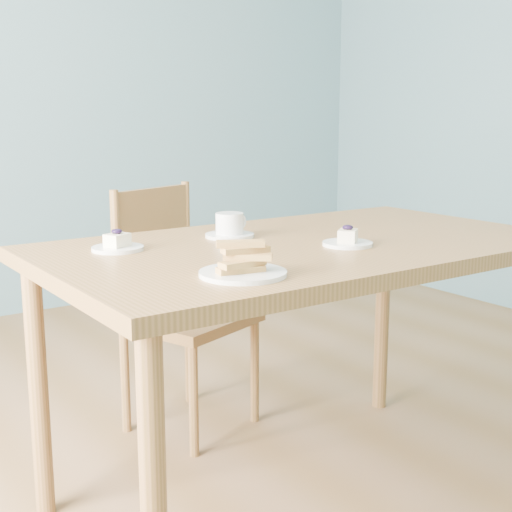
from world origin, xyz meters
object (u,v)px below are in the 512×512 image
(dining_table, at_px, (306,269))
(cheesecake_plate_near, at_px, (348,240))
(dining_chair, at_px, (181,307))
(coffee_cup, at_px, (230,227))
(biscotti_plate, at_px, (243,265))
(cheesecake_plate_far, at_px, (117,245))

(dining_table, xyz_separation_m, cheesecake_plate_near, (0.06, -0.12, 0.10))
(dining_table, distance_m, dining_chair, 0.73)
(coffee_cup, xyz_separation_m, biscotti_plate, (-0.26, -0.45, -0.01))
(dining_chair, relative_size, cheesecake_plate_near, 6.46)
(cheesecake_plate_far, bearing_deg, dining_table, -20.83)
(dining_chair, xyz_separation_m, coffee_cup, (-0.10, -0.49, 0.38))
(dining_chair, height_order, cheesecake_plate_far, dining_chair)
(cheesecake_plate_far, bearing_deg, cheesecake_plate_near, -28.80)
(dining_table, xyz_separation_m, cheesecake_plate_far, (-0.51, 0.19, 0.10))
(dining_chair, distance_m, cheesecake_plate_near, 0.88)
(cheesecake_plate_near, relative_size, coffee_cup, 0.96)
(biscotti_plate, bearing_deg, dining_table, 33.10)
(dining_table, relative_size, biscotti_plate, 7.43)
(dining_table, height_order, coffee_cup, coffee_cup)
(dining_table, height_order, cheesecake_plate_near, cheesecake_plate_near)
(cheesecake_plate_far, xyz_separation_m, biscotti_plate, (0.11, -0.45, 0.01))
(cheesecake_plate_far, height_order, coffee_cup, coffee_cup)
(coffee_cup, bearing_deg, cheesecake_plate_far, 171.90)
(dining_table, relative_size, dining_chair, 1.66)
(dining_chair, distance_m, coffee_cup, 0.63)
(dining_table, relative_size, coffee_cup, 10.32)
(dining_table, bearing_deg, coffee_cup, 126.51)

